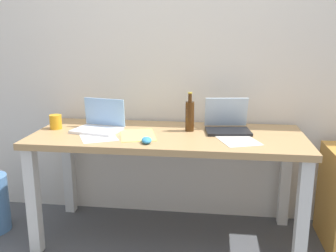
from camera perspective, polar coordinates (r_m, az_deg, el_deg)
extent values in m
plane|color=#515459|center=(2.69, 0.00, -16.31)|extent=(8.00, 8.00, 0.00)
cube|color=silver|center=(2.74, 1.13, 12.71)|extent=(5.20, 0.08, 2.60)
cube|color=tan|center=(2.42, 0.00, -1.61)|extent=(1.73, 0.69, 0.04)
cube|color=silver|center=(2.52, -19.73, -10.65)|extent=(0.07, 0.07, 0.69)
cube|color=silver|center=(2.32, 19.68, -12.83)|extent=(0.07, 0.07, 0.69)
cube|color=silver|center=(3.00, -14.79, -6.31)|extent=(0.07, 0.07, 0.69)
cube|color=silver|center=(2.83, 17.30, -7.69)|extent=(0.07, 0.07, 0.69)
cube|color=silver|center=(2.50, -10.73, -0.66)|extent=(0.33, 0.27, 0.02)
cube|color=#8CB7EA|center=(2.57, -9.59, 2.11)|extent=(0.29, 0.08, 0.18)
cube|color=black|center=(2.46, 9.08, -0.82)|extent=(0.31, 0.23, 0.02)
cube|color=silver|center=(2.54, 8.80, 2.12)|extent=(0.29, 0.09, 0.20)
cylinder|color=#47280F|center=(2.46, 3.32, 1.45)|extent=(0.06, 0.06, 0.19)
cylinder|color=#47280F|center=(2.44, 3.36, 4.31)|extent=(0.02, 0.02, 0.05)
cylinder|color=gold|center=(2.43, 3.37, 5.03)|extent=(0.03, 0.03, 0.01)
ellipsoid|color=#338CC6|center=(2.21, -3.27, -2.15)|extent=(0.08, 0.11, 0.03)
cylinder|color=gold|center=(2.64, -16.65, 0.61)|extent=(0.08, 0.08, 0.09)
cube|color=#F4E06B|center=(2.38, -4.62, -1.40)|extent=(0.28, 0.34, 0.00)
cube|color=white|center=(2.39, -10.61, -1.50)|extent=(0.32, 0.36, 0.00)
cube|color=white|center=(2.31, 10.40, -2.04)|extent=(0.30, 0.35, 0.00)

